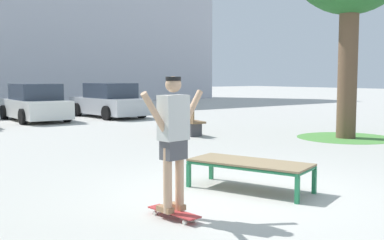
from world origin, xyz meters
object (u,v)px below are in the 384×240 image
skate_box (250,164)px  car_white (35,104)px  skateboard (174,212)px  car_silver (109,102)px  skater (173,134)px  park_bench (180,119)px

skate_box → car_white: size_ratio=0.48×
skate_box → skateboard: bearing=-164.5°
car_white → car_silver: size_ratio=0.99×
car_white → car_silver: same height
skater → car_silver: (6.30, 13.98, -0.38)m
skate_box → car_silver: size_ratio=0.48×
skateboard → car_white: car_white is taller
skater → car_white: 14.55m
skater → skateboard: bearing=-83.2°
skateboard → park_bench: (5.28, 7.23, 0.37)m
skater → car_white: size_ratio=0.40×
skater → park_bench: size_ratio=0.69×
park_bench → skater: bearing=-126.2°
skate_box → park_bench: 7.58m
skateboard → skate_box: bearing=15.5°
park_bench → car_white: bearing=107.4°
skate_box → park_bench: bearing=62.7°
skate_box → park_bench: size_ratio=0.84×
skate_box → car_white: car_white is taller
car_silver → car_white: bearing=175.8°
skater → car_silver: bearing=65.7°
skater → skate_box: bearing=15.5°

